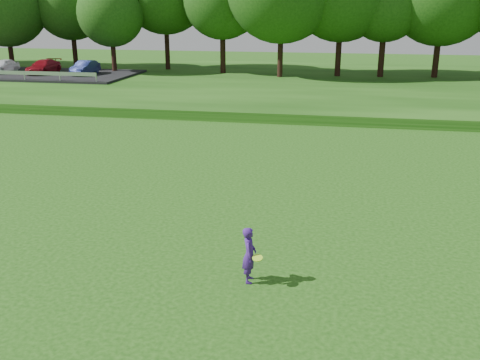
# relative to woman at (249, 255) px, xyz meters

# --- Properties ---
(ground) EXTENTS (140.00, 140.00, 0.00)m
(ground) POSITION_rel_woman_xyz_m (-4.37, -0.41, -0.72)
(ground) COLOR #17430D
(ground) RESTS_ON ground
(berm) EXTENTS (130.00, 30.00, 0.60)m
(berm) POSITION_rel_woman_xyz_m (-4.37, 33.59, -0.42)
(berm) COLOR #17430D
(berm) RESTS_ON ground
(walking_path) EXTENTS (130.00, 1.60, 0.04)m
(walking_path) POSITION_rel_woman_xyz_m (-4.37, 19.59, -0.70)
(walking_path) COLOR gray
(walking_path) RESTS_ON ground
(woman) EXTENTS (0.57, 0.62, 1.43)m
(woman) POSITION_rel_woman_xyz_m (0.00, 0.00, 0.00)
(woman) COLOR #411C7E
(woman) RESTS_ON ground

